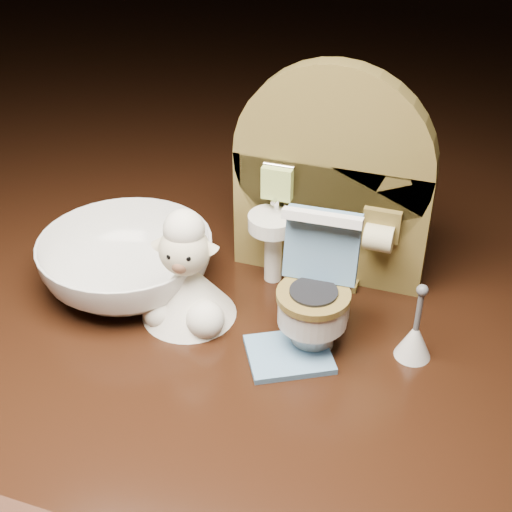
{
  "coord_description": "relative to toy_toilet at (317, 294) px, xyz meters",
  "views": [
    {
      "loc": [
        0.08,
        -0.33,
        0.29
      ],
      "look_at": [
        -0.03,
        0.0,
        0.05
      ],
      "focal_mm": 50.0,
      "sensor_mm": 36.0,
      "label": 1
    }
  ],
  "objects": [
    {
      "name": "plush_lamb",
      "position": [
        -0.08,
        -0.01,
        -0.0
      ],
      "size": [
        0.06,
        0.06,
        0.08
      ],
      "rotation": [
        0.0,
        0.0,
        0.17
      ],
      "color": "white",
      "rests_on": "ground"
    },
    {
      "name": "bath_mat",
      "position": [
        -0.01,
        -0.02,
        -0.03
      ],
      "size": [
        0.06,
        0.06,
        0.0
      ],
      "primitive_type": "cube",
      "rotation": [
        0.0,
        0.0,
        0.51
      ],
      "color": "#5E8AB2",
      "rests_on": "ground"
    },
    {
      "name": "ceramic_bowl",
      "position": [
        -0.13,
        0.01,
        -0.01
      ],
      "size": [
        0.13,
        0.13,
        0.04
      ],
      "primitive_type": "imported",
      "rotation": [
        0.0,
        0.0,
        0.11
      ],
      "color": "white",
      "rests_on": "ground"
    },
    {
      "name": "toy_toilet",
      "position": [
        0.0,
        0.0,
        0.0
      ],
      "size": [
        0.05,
        0.06,
        0.09
      ],
      "rotation": [
        0.0,
        0.0,
        0.04
      ],
      "color": "white",
      "rests_on": "ground"
    },
    {
      "name": "backdrop_panel",
      "position": [
        -0.01,
        0.07,
        0.03
      ],
      "size": [
        0.13,
        0.05,
        0.15
      ],
      "color": "brown",
      "rests_on": "ground"
    },
    {
      "name": "toilet_brush",
      "position": [
        0.06,
        0.0,
        -0.02
      ],
      "size": [
        0.02,
        0.02,
        0.05
      ],
      "color": "white",
      "rests_on": "ground"
    }
  ]
}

